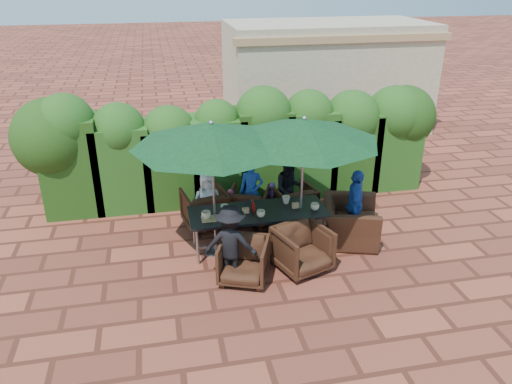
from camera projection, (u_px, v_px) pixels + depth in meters
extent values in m
plane|color=brown|center=(263.00, 248.00, 9.18)|extent=(80.00, 80.00, 0.00)
cube|color=black|center=(258.00, 212.00, 8.89)|extent=(2.45, 0.90, 0.05)
cube|color=gray|center=(258.00, 242.00, 9.14)|extent=(2.25, 0.05, 0.05)
cylinder|color=gray|center=(198.00, 247.00, 8.53)|extent=(0.05, 0.05, 0.70)
cylinder|color=gray|center=(194.00, 228.00, 9.15)|extent=(0.05, 0.05, 0.70)
cylinder|color=gray|center=(323.00, 234.00, 8.94)|extent=(0.05, 0.05, 0.70)
cylinder|color=gray|center=(312.00, 216.00, 9.56)|extent=(0.05, 0.05, 0.70)
cylinder|color=gray|center=(216.00, 251.00, 9.05)|extent=(0.44, 0.44, 0.03)
cylinder|color=gray|center=(214.00, 191.00, 8.56)|extent=(0.04, 0.04, 2.40)
cone|color=black|center=(212.00, 135.00, 8.13)|extent=(2.69, 2.69, 0.38)
sphere|color=gray|center=(211.00, 123.00, 8.05)|extent=(0.08, 0.08, 0.08)
cylinder|color=gray|center=(299.00, 244.00, 9.28)|extent=(0.44, 0.44, 0.03)
cylinder|color=gray|center=(302.00, 185.00, 8.79)|extent=(0.04, 0.04, 2.40)
cone|color=black|center=(304.00, 130.00, 8.36)|extent=(2.63, 2.63, 0.38)
sphere|color=gray|center=(304.00, 118.00, 8.28)|extent=(0.08, 0.08, 0.08)
imported|color=black|center=(205.00, 207.00, 9.78)|extent=(0.94, 0.90, 0.84)
imported|color=black|center=(249.00, 204.00, 9.98)|extent=(0.96, 0.94, 0.78)
imported|color=black|center=(293.00, 201.00, 10.06)|extent=(0.91, 0.87, 0.80)
imported|color=black|center=(244.00, 259.00, 8.10)|extent=(0.97, 0.94, 0.79)
imported|color=black|center=(302.00, 247.00, 8.38)|extent=(1.03, 1.00, 0.85)
imported|color=black|center=(350.00, 215.00, 9.26)|extent=(1.06, 1.33, 1.01)
imported|color=white|center=(207.00, 202.00, 9.62)|extent=(0.59, 0.37, 1.16)
imported|color=#1F4CAB|center=(251.00, 192.00, 9.86)|extent=(0.54, 0.47, 1.30)
imported|color=black|center=(289.00, 189.00, 10.01)|extent=(0.64, 0.41, 1.30)
imported|color=black|center=(231.00, 244.00, 8.00)|extent=(0.94, 0.65, 1.34)
imported|color=#1F4CAB|center=(355.00, 205.00, 9.24)|extent=(0.64, 0.89, 1.37)
imported|color=#D24A76|center=(231.00, 207.00, 9.88)|extent=(0.27, 0.23, 0.74)
imported|color=#8650AE|center=(273.00, 201.00, 10.11)|extent=(0.32, 0.29, 0.77)
imported|color=#227F42|center=(283.00, 133.00, 12.78)|extent=(1.53, 0.55, 1.63)
imported|color=#D24A76|center=(315.00, 129.00, 13.27)|extent=(0.76, 0.50, 1.52)
imported|color=gray|center=(360.00, 128.00, 13.30)|extent=(1.10, 0.80, 1.56)
imported|color=beige|center=(206.00, 215.00, 8.59)|extent=(0.17, 0.17, 0.13)
imported|color=beige|center=(225.00, 209.00, 8.81)|extent=(0.15, 0.15, 0.14)
imported|color=beige|center=(261.00, 214.00, 8.65)|extent=(0.15, 0.15, 0.12)
imported|color=beige|center=(286.00, 200.00, 9.14)|extent=(0.15, 0.15, 0.14)
imported|color=beige|center=(315.00, 207.00, 8.90)|extent=(0.16, 0.16, 0.12)
cylinder|color=#B20C0A|center=(254.00, 207.00, 8.82)|extent=(0.04, 0.04, 0.17)
cylinder|color=#4C230C|center=(252.00, 204.00, 8.93)|extent=(0.04, 0.04, 0.17)
cube|color=tan|center=(212.00, 218.00, 8.60)|extent=(0.35, 0.25, 0.02)
cube|color=tan|center=(245.00, 210.00, 8.78)|extent=(0.12, 0.06, 0.10)
cube|color=tan|center=(295.00, 205.00, 8.97)|extent=(0.12, 0.06, 0.10)
cube|color=#15370F|center=(72.00, 166.00, 10.17)|extent=(1.15, 0.95, 2.02)
sphere|color=#15370F|center=(65.00, 123.00, 9.79)|extent=(1.16, 1.16, 1.16)
cube|color=#15370F|center=(123.00, 167.00, 10.39)|extent=(1.15, 0.95, 1.81)
sphere|color=#15370F|center=(119.00, 130.00, 10.06)|extent=(1.10, 1.10, 1.10)
cube|color=#15370F|center=(172.00, 166.00, 10.60)|extent=(1.15, 0.95, 1.69)
sphere|color=#15370F|center=(169.00, 132.00, 10.29)|extent=(1.12, 1.12, 1.12)
cube|color=#15370F|center=(218.00, 159.00, 10.75)|extent=(1.15, 0.95, 1.86)
sphere|color=#15370F|center=(217.00, 122.00, 10.40)|extent=(0.95, 0.95, 0.95)
cube|color=#15370F|center=(263.00, 153.00, 10.91)|extent=(1.15, 0.95, 1.97)
sphere|color=#15370F|center=(264.00, 114.00, 10.54)|extent=(1.20, 1.20, 1.20)
cube|color=#15370F|center=(307.00, 151.00, 11.10)|extent=(1.15, 0.95, 1.91)
sphere|color=#15370F|center=(309.00, 114.00, 10.75)|extent=(1.07, 1.07, 1.07)
cube|color=#15370F|center=(349.00, 151.00, 11.32)|extent=(1.15, 0.95, 1.76)
sphere|color=#15370F|center=(352.00, 118.00, 10.99)|extent=(1.24, 1.24, 1.24)
cube|color=#15370F|center=(390.00, 148.00, 11.49)|extent=(1.15, 0.95, 1.80)
sphere|color=#15370F|center=(394.00, 114.00, 11.16)|extent=(1.26, 1.26, 1.26)
sphere|color=#15370F|center=(52.00, 137.00, 9.95)|extent=(1.60, 1.60, 1.60)
sphere|color=#15370F|center=(404.00, 116.00, 11.34)|extent=(1.40, 1.40, 1.40)
cube|color=beige|center=(326.00, 76.00, 15.39)|extent=(6.00, 3.00, 3.20)
cube|color=tan|center=(346.00, 39.00, 13.55)|extent=(6.20, 0.25, 0.20)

